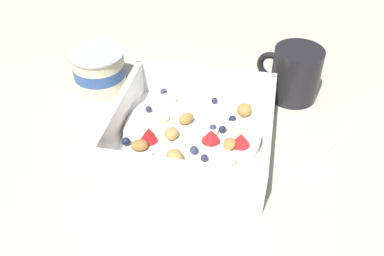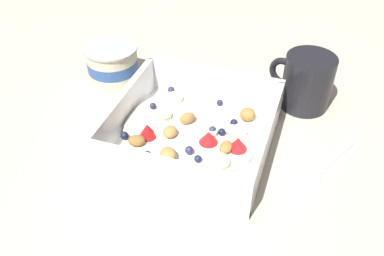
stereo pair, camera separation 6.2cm
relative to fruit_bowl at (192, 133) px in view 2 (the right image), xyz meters
name	(u,v)px [view 2 (the right image)]	position (x,y,z in m)	size (l,w,h in m)	color
ground_plane	(182,140)	(-0.02, 0.00, -0.02)	(2.40, 2.40, 0.00)	beige
fruit_bowl	(192,133)	(0.00, 0.00, 0.00)	(0.23, 0.23, 0.07)	white
spoon	(319,172)	(0.19, 0.00, -0.02)	(0.10, 0.16, 0.01)	silver
yogurt_cup	(113,65)	(-0.18, 0.11, 0.02)	(0.09, 0.09, 0.07)	beige
coffee_mug	(306,81)	(0.14, 0.15, 0.02)	(0.11, 0.08, 0.09)	black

